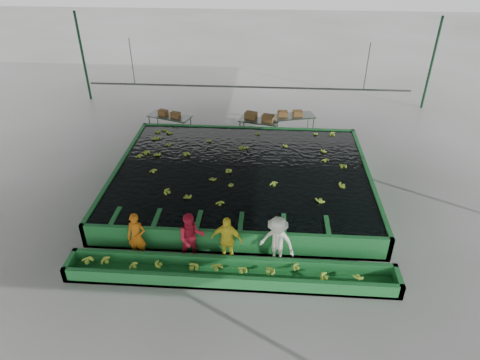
# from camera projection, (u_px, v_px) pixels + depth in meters

# --- Properties ---
(ground) EXTENTS (80.00, 80.00, 0.00)m
(ground) POSITION_uv_depth(u_px,v_px,m) (239.00, 210.00, 16.01)
(ground) COLOR gray
(ground) RESTS_ON ground
(shed_roof) EXTENTS (20.00, 22.00, 0.04)m
(shed_roof) POSITION_uv_depth(u_px,v_px,m) (239.00, 80.00, 13.37)
(shed_roof) COLOR gray
(shed_roof) RESTS_ON shed_posts
(shed_posts) EXTENTS (20.00, 22.00, 5.00)m
(shed_posts) POSITION_uv_depth(u_px,v_px,m) (239.00, 151.00, 14.69)
(shed_posts) COLOR #173C24
(shed_posts) RESTS_ON ground
(flotation_tank) EXTENTS (10.00, 8.00, 0.90)m
(flotation_tank) POSITION_uv_depth(u_px,v_px,m) (242.00, 179.00, 17.04)
(flotation_tank) COLOR #1D6D2F
(flotation_tank) RESTS_ON ground
(tank_water) EXTENTS (9.70, 7.70, 0.00)m
(tank_water) POSITION_uv_depth(u_px,v_px,m) (242.00, 170.00, 16.83)
(tank_water) COLOR black
(tank_water) RESTS_ON flotation_tank
(sorting_trough) EXTENTS (10.00, 1.00, 0.50)m
(sorting_trough) POSITION_uv_depth(u_px,v_px,m) (230.00, 273.00, 12.82)
(sorting_trough) COLOR #1D6D2F
(sorting_trough) RESTS_ON ground
(cableway_rail) EXTENTS (0.08, 0.08, 14.00)m
(cableway_rail) POSITION_uv_depth(u_px,v_px,m) (247.00, 87.00, 18.66)
(cableway_rail) COLOR #59605B
(cableway_rail) RESTS_ON shed_roof
(rail_hanger_left) EXTENTS (0.04, 0.04, 2.00)m
(rail_hanger_left) POSITION_uv_depth(u_px,v_px,m) (132.00, 62.00, 18.43)
(rail_hanger_left) COLOR #59605B
(rail_hanger_left) RESTS_ON shed_roof
(rail_hanger_right) EXTENTS (0.04, 0.04, 2.00)m
(rail_hanger_right) POSITION_uv_depth(u_px,v_px,m) (367.00, 67.00, 17.83)
(rail_hanger_right) COLOR #59605B
(rail_hanger_right) RESTS_ON shed_roof
(worker_a) EXTENTS (0.62, 0.43, 1.65)m
(worker_a) POSITION_uv_depth(u_px,v_px,m) (137.00, 237.00, 13.38)
(worker_a) COLOR #BC5D0F
(worker_a) RESTS_ON ground
(worker_b) EXTENTS (1.02, 0.90, 1.75)m
(worker_b) POSITION_uv_depth(u_px,v_px,m) (191.00, 238.00, 13.25)
(worker_b) COLOR red
(worker_b) RESTS_ON ground
(worker_c) EXTENTS (1.05, 0.57, 1.71)m
(worker_c) POSITION_uv_depth(u_px,v_px,m) (227.00, 240.00, 13.19)
(worker_c) COLOR yellow
(worker_c) RESTS_ON ground
(worker_d) EXTENTS (1.30, 1.05, 1.76)m
(worker_d) POSITION_uv_depth(u_px,v_px,m) (277.00, 242.00, 13.09)
(worker_d) COLOR white
(worker_d) RESTS_ON ground
(packing_table_left) EXTENTS (2.28, 1.46, 0.97)m
(packing_table_left) POSITION_uv_depth(u_px,v_px,m) (170.00, 125.00, 21.33)
(packing_table_left) COLOR #59605B
(packing_table_left) RESTS_ON ground
(packing_table_mid) EXTENTS (2.04, 1.18, 0.87)m
(packing_table_mid) POSITION_uv_depth(u_px,v_px,m) (259.00, 128.00, 21.07)
(packing_table_mid) COLOR #59605B
(packing_table_mid) RESTS_ON ground
(packing_table_right) EXTENTS (2.27, 1.38, 0.97)m
(packing_table_right) POSITION_uv_depth(u_px,v_px,m) (292.00, 125.00, 21.34)
(packing_table_right) COLOR #59605B
(packing_table_right) RESTS_ON ground
(box_stack_left) EXTENTS (1.19, 0.69, 0.25)m
(box_stack_left) POSITION_uv_depth(u_px,v_px,m) (169.00, 116.00, 21.04)
(box_stack_left) COLOR brown
(box_stack_left) RESTS_ON packing_table_left
(box_stack_mid) EXTENTS (1.50, 0.84, 0.31)m
(box_stack_mid) POSITION_uv_depth(u_px,v_px,m) (259.00, 120.00, 20.90)
(box_stack_mid) COLOR brown
(box_stack_mid) RESTS_ON packing_table_mid
(box_stack_right) EXTENTS (1.24, 0.49, 0.26)m
(box_stack_right) POSITION_uv_depth(u_px,v_px,m) (290.00, 116.00, 21.06)
(box_stack_right) COLOR brown
(box_stack_right) RESTS_ON packing_table_right
(floating_bananas) EXTENTS (8.25, 5.63, 0.11)m
(floating_bananas) POSITION_uv_depth(u_px,v_px,m) (243.00, 160.00, 17.50)
(floating_bananas) COLOR #8EB22F
(floating_bananas) RESTS_ON tank_water
(trough_bananas) EXTENTS (8.78, 0.59, 0.12)m
(trough_bananas) POSITION_uv_depth(u_px,v_px,m) (230.00, 269.00, 12.74)
(trough_bananas) COLOR #8EB22F
(trough_bananas) RESTS_ON sorting_trough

